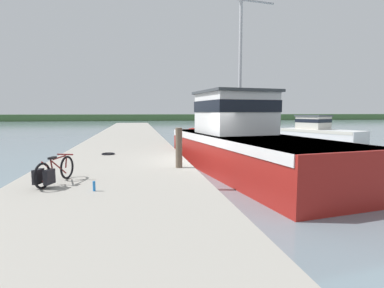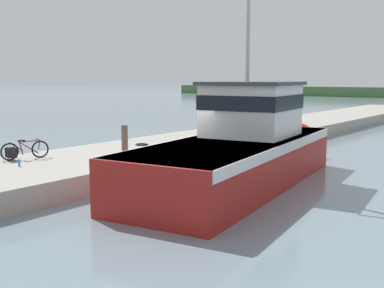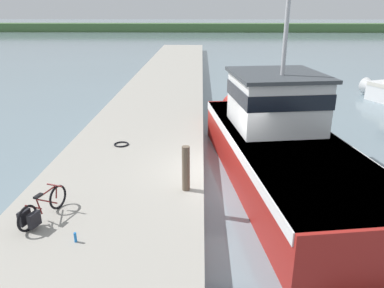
{
  "view_description": "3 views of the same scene",
  "coord_description": "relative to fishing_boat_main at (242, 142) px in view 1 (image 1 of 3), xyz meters",
  "views": [
    {
      "loc": [
        -2.57,
        -10.8,
        2.52
      ],
      "look_at": [
        -0.6,
        -0.21,
        1.37
      ],
      "focal_mm": 28.0,
      "sensor_mm": 36.0,
      "label": 1
    },
    {
      "loc": [
        10.35,
        -12.68,
        3.61
      ],
      "look_at": [
        0.61,
        0.09,
        1.38
      ],
      "focal_mm": 45.0,
      "sensor_mm": 36.0,
      "label": 2
    },
    {
      "loc": [
        -0.82,
        -10.68,
        5.59
      ],
      "look_at": [
        -1.09,
        -0.21,
        1.7
      ],
      "focal_mm": 35.0,
      "sensor_mm": 36.0,
      "label": 3
    }
  ],
  "objects": [
    {
      "name": "hose_coil",
      "position": [
        -5.64,
        0.97,
        -0.5
      ],
      "size": [
        0.55,
        0.55,
        0.06
      ],
      "primitive_type": "torus",
      "color": "black",
      "rests_on": "dock_pier"
    },
    {
      "name": "mooring_post",
      "position": [
        -3.09,
        -2.56,
        0.12
      ],
      "size": [
        0.22,
        0.22,
        1.3
      ],
      "primitive_type": "cylinder",
      "color": "brown",
      "rests_on": "dock_pier"
    },
    {
      "name": "water_bottle_by_bike",
      "position": [
        -5.41,
        -5.11,
        -0.42
      ],
      "size": [
        0.06,
        0.06,
        0.23
      ],
      "primitive_type": "cylinder",
      "color": "blue",
      "rests_on": "dock_pier"
    },
    {
      "name": "boat_red_outer",
      "position": [
        9.78,
        9.51,
        -0.38
      ],
      "size": [
        4.42,
        7.48,
        2.27
      ],
      "rotation": [
        0.0,
        0.0,
        0.39
      ],
      "color": "silver",
      "rests_on": "ground_plane"
    },
    {
      "name": "far_shoreline",
      "position": [
        28.14,
        76.59,
        -0.34
      ],
      "size": [
        180.0,
        5.0,
        1.82
      ],
      "primitive_type": "cube",
      "color": "#426638",
      "rests_on": "ground_plane"
    },
    {
      "name": "ground_plane",
      "position": [
        -1.86,
        -1.31,
        -1.25
      ],
      "size": [
        320.0,
        320.0,
        0.0
      ],
      "primitive_type": "plane",
      "color": "gray"
    },
    {
      "name": "bicycle_touring",
      "position": [
        -6.52,
        -4.33,
        -0.21
      ],
      "size": [
        0.75,
        1.63,
        0.7
      ],
      "rotation": [
        0.0,
        0.0,
        -0.31
      ],
      "color": "black",
      "rests_on": "dock_pier"
    },
    {
      "name": "fishing_boat_main",
      "position": [
        0.0,
        0.0,
        0.0
      ],
      "size": [
        4.94,
        12.65,
        8.43
      ],
      "rotation": [
        0.0,
        0.0,
        0.14
      ],
      "color": "maroon",
      "rests_on": "ground_plane"
    },
    {
      "name": "dock_pier",
      "position": [
        -5.11,
        -1.31,
        -0.89
      ],
      "size": [
        5.04,
        80.0,
        0.72
      ],
      "primitive_type": "cube",
      "color": "#A39E93",
      "rests_on": "ground_plane"
    }
  ]
}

